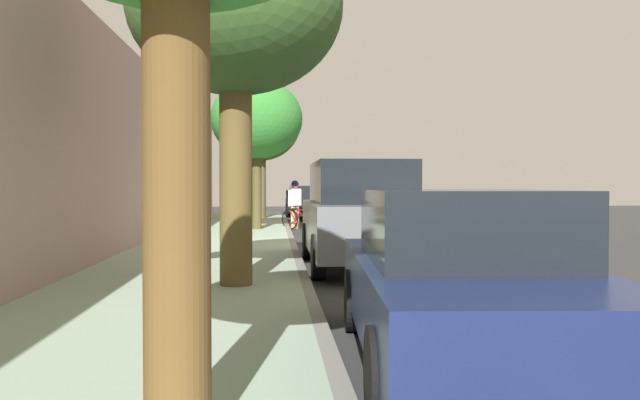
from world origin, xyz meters
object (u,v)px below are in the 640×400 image
Objects in this scene: street_tree_mid_block at (257,120)px; pedestrian_on_phone at (184,210)px; street_tree_far_end at (235,10)px; parked_sedan_black_nearest at (308,202)px; bicycle_at_curb at (301,219)px; street_tree_near_cyclist at (261,123)px; parked_suv_grey_second at (359,213)px; parked_sedan_dark_blue_mid at (461,280)px; cyclist_with_backpack at (294,200)px.

pedestrian_on_phone is at bearing 83.81° from street_tree_mid_block.
parked_sedan_black_nearest is at bearing -96.06° from street_tree_far_end.
street_tree_near_cyclist reaches higher than bicycle_at_curb.
parked_suv_grey_second is 0.97× the size of street_tree_mid_block.
parked_sedan_black_nearest is 0.77× the size of street_tree_near_cyclist.
parked_suv_grey_second is 0.81× the size of street_tree_near_cyclist.
parked_sedan_black_nearest is 0.96× the size of parked_suv_grey_second.
parked_suv_grey_second is at bearing 89.97° from parked_sedan_black_nearest.
parked_sedan_dark_blue_mid reaches higher than bicycle_at_curb.
bicycle_at_curb is 10.80m from pedestrian_on_phone.
parked_suv_grey_second is 10.50m from cyclist_with_backpack.
parked_sedan_dark_blue_mid is 16.59m from bicycle_at_curb.
parked_suv_grey_second is 0.89× the size of street_tree_far_end.
street_tree_near_cyclist is 1.10× the size of street_tree_far_end.
street_tree_near_cyclist is at bearing -93.56° from pedestrian_on_phone.
street_tree_mid_block is 11.70m from street_tree_far_end.
cyclist_with_backpack is (0.87, -17.04, 0.30)m from parked_sedan_dark_blue_mid.
parked_suv_grey_second is 2.71× the size of pedestrian_on_phone.
parked_suv_grey_second is 16.56m from street_tree_near_cyclist.
parked_sedan_black_nearest reaches higher than bicycle_at_curb.
bicycle_at_curb is 0.23× the size of street_tree_near_cyclist.
parked_sedan_dark_blue_mid is 23.04m from street_tree_near_cyclist.
street_tree_near_cyclist reaches higher than cyclist_with_backpack.
parked_sedan_black_nearest is 20.62m from street_tree_far_end.
parked_suv_grey_second reaches higher than bicycle_at_curb.
street_tree_near_cyclist is 16.90m from pedestrian_on_phone.
parked_suv_grey_second is 3.21m from pedestrian_on_phone.
cyclist_with_backpack is at bearing -87.09° from parked_sedan_dark_blue_mid.
parked_suv_grey_second reaches higher than pedestrian_on_phone.
parked_suv_grey_second is at bearing 94.77° from cyclist_with_backpack.
parked_sedan_dark_blue_mid is at bearing 89.94° from parked_suv_grey_second.
parked_suv_grey_second reaches higher than parked_sedan_black_nearest.
street_tree_far_end is 3.80m from pedestrian_on_phone.
parked_sedan_black_nearest is at bearing -99.99° from pedestrian_on_phone.
street_tree_far_end is (2.15, 20.24, 3.30)m from parked_sedan_black_nearest.
parked_suv_grey_second reaches higher than cyclist_with_backpack.
street_tree_mid_block is at bearing 33.04° from bicycle_at_curb.
street_tree_near_cyclist is 18.77m from street_tree_far_end.
cyclist_with_backpack is 0.33× the size of street_tree_far_end.
street_tree_mid_block is at bearing -90.00° from street_tree_far_end.
bicycle_at_curb is 0.78× the size of cyclist_with_backpack.
parked_sedan_black_nearest is at bearing -97.06° from cyclist_with_backpack.
street_tree_far_end is (1.27, 13.13, 3.00)m from cyclist_with_backpack.
street_tree_mid_block reaches higher than pedestrian_on_phone.
bicycle_at_curb is at bearing -146.96° from street_tree_mid_block.
parked_sedan_black_nearest is at bearing -104.12° from street_tree_mid_block.
street_tree_mid_block is at bearing -96.19° from pedestrian_on_phone.
parked_sedan_black_nearest is 0.92× the size of street_tree_mid_block.
bicycle_at_curb is 13.26m from street_tree_far_end.
pedestrian_on_phone is at bearing -64.74° from street_tree_far_end.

